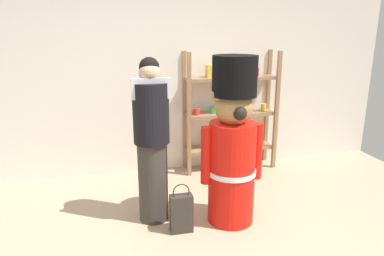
{
  "coord_description": "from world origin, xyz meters",
  "views": [
    {
      "loc": [
        -0.8,
        -2.55,
        1.93
      ],
      "look_at": [
        -0.02,
        0.69,
        1.0
      ],
      "focal_mm": 32.85,
      "sensor_mm": 36.0,
      "label": 1
    }
  ],
  "objects_px": {
    "teddy_bear_guard": "(232,146)",
    "shopping_bag": "(181,213)",
    "merchandise_shelf": "(230,111)",
    "person_shopper": "(152,140)"
  },
  "relations": [
    {
      "from": "teddy_bear_guard",
      "to": "shopping_bag",
      "type": "relative_size",
      "value": 3.34
    },
    {
      "from": "merchandise_shelf",
      "to": "teddy_bear_guard",
      "type": "xyz_separation_m",
      "value": [
        -0.47,
        -1.4,
        -0.02
      ]
    },
    {
      "from": "teddy_bear_guard",
      "to": "shopping_bag",
      "type": "distance_m",
      "value": 0.83
    },
    {
      "from": "teddy_bear_guard",
      "to": "shopping_bag",
      "type": "xyz_separation_m",
      "value": [
        -0.54,
        -0.1,
        -0.62
      ]
    },
    {
      "from": "shopping_bag",
      "to": "teddy_bear_guard",
      "type": "bearing_deg",
      "value": 10.31
    },
    {
      "from": "shopping_bag",
      "to": "merchandise_shelf",
      "type": "bearing_deg",
      "value": 55.87
    },
    {
      "from": "teddy_bear_guard",
      "to": "shopping_bag",
      "type": "bearing_deg",
      "value": -169.69
    },
    {
      "from": "shopping_bag",
      "to": "person_shopper",
      "type": "bearing_deg",
      "value": 126.31
    },
    {
      "from": "person_shopper",
      "to": "shopping_bag",
      "type": "height_order",
      "value": "person_shopper"
    },
    {
      "from": "teddy_bear_guard",
      "to": "merchandise_shelf",
      "type": "bearing_deg",
      "value": 71.39
    }
  ]
}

